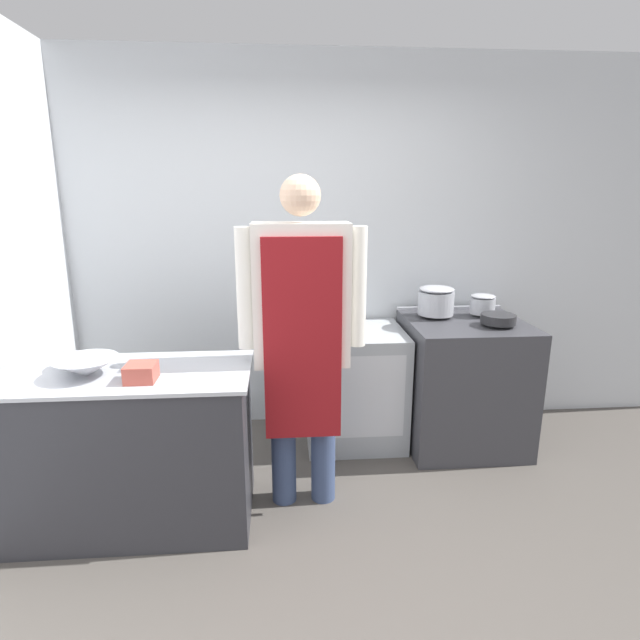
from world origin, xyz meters
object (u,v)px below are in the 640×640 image
stove (462,382)px  person_cook (302,325)px  fridge_unit (354,385)px  mixing_bowl (86,367)px  saute_pan (498,319)px  plastic_tub (141,372)px  stock_pot (436,300)px  sauce_pot (483,304)px

stove → person_cook: size_ratio=0.49×
person_cook → fridge_unit: bearing=61.4°
mixing_bowl → saute_pan: saute_pan is taller
person_cook → saute_pan: size_ratio=8.11×
fridge_unit → stove: bearing=-7.1°
fridge_unit → person_cook: bearing=-118.6°
fridge_unit → plastic_tub: bearing=-140.7°
fridge_unit → saute_pan: 1.09m
fridge_unit → stock_pot: bearing=4.2°
person_cook → plastic_tub: 0.85m
person_cook → sauce_pot: size_ratio=10.60×
stock_pot → person_cook: bearing=-141.6°
plastic_tub → stock_pot: bearing=29.9°
person_cook → mixing_bowl: (-1.08, -0.16, -0.15)m
saute_pan → mixing_bowl: bearing=-164.6°
fridge_unit → mixing_bowl: bearing=-149.0°
stock_pot → sauce_pot: stock_pot is taller
stock_pot → saute_pan: size_ratio=1.09×
stove → fridge_unit: stove is taller
stove → stock_pot: (-0.18, 0.14, 0.57)m
stove → sauce_pot: sauce_pot is taller
stove → plastic_tub: size_ratio=6.42×
plastic_tub → stock_pot: stock_pot is taller
person_cook → sauce_pot: (1.32, 0.78, -0.08)m
stove → person_cook: bearing=-151.1°
person_cook → saute_pan: bearing=20.9°
stove → sauce_pot: (0.16, 0.14, 0.54)m
person_cook → plastic_tub: bearing=-163.0°
mixing_bowl → sauce_pot: sauce_pot is taller
plastic_tub → saute_pan: 2.24m
saute_pan → sauce_pot: bearing=90.0°
person_cook → plastic_tub: size_ratio=12.97×
plastic_tub → saute_pan: bearing=19.5°
plastic_tub → sauce_pot: bearing=25.7°
stove → fridge_unit: bearing=172.9°
fridge_unit → person_cook: (-0.40, -0.73, 0.66)m
stove → plastic_tub: plastic_tub is taller
person_cook → mixing_bowl: person_cook is taller
person_cook → plastic_tub: person_cook is taller
mixing_bowl → saute_pan: size_ratio=1.38×
fridge_unit → mixing_bowl: mixing_bowl is taller
mixing_bowl → sauce_pot: bearing=21.3°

